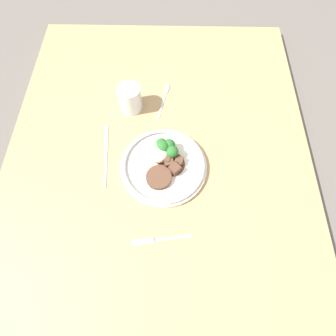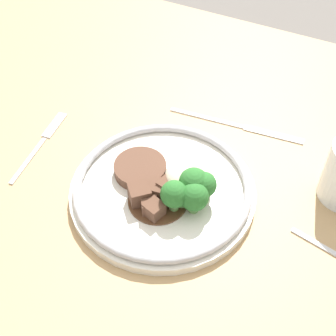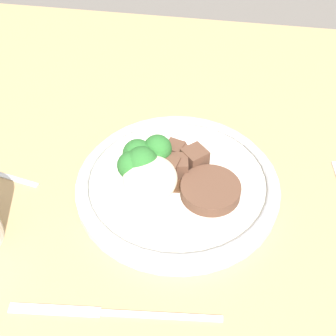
{
  "view_description": "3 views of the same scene",
  "coord_description": "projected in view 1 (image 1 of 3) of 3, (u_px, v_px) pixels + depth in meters",
  "views": [
    {
      "loc": [
        -0.33,
        -0.04,
        0.8
      ],
      "look_at": [
        0.01,
        -0.03,
        0.08
      ],
      "focal_mm": 28.0,
      "sensor_mm": 36.0,
      "label": 1
    },
    {
      "loc": [
        0.24,
        -0.41,
        0.58
      ],
      "look_at": [
        0.03,
        0.0,
        0.08
      ],
      "focal_mm": 50.0,
      "sensor_mm": 36.0,
      "label": 2
    },
    {
      "loc": [
        -0.02,
        0.4,
        0.52
      ],
      "look_at": [
        0.05,
        -0.03,
        0.07
      ],
      "focal_mm": 50.0,
      "sensor_mm": 36.0,
      "label": 3
    }
  ],
  "objects": [
    {
      "name": "juice_glass",
      "position": [
        130.0,
        99.0,
        0.91
      ],
      "size": [
        0.08,
        0.08,
        0.09
      ],
      "color": "yellow",
      "rests_on": "dining_table"
    },
    {
      "name": "ground_plane",
      "position": [
        158.0,
        182.0,
        0.86
      ],
      "size": [
        8.0,
        8.0,
        0.0
      ],
      "primitive_type": "plane",
      "color": "#5B5651"
    },
    {
      "name": "fork",
      "position": [
        156.0,
        240.0,
        0.74
      ],
      "size": [
        0.04,
        0.17,
        0.0
      ],
      "rotation": [
        0.0,
        0.0,
        1.71
      ],
      "color": "silver",
      "rests_on": "dining_table"
    },
    {
      "name": "knife",
      "position": [
        106.0,
        153.0,
        0.86
      ],
      "size": [
        0.23,
        0.03,
        0.0
      ],
      "rotation": [
        0.0,
        0.0,
        0.1
      ],
      "color": "silver",
      "rests_on": "dining_table"
    },
    {
      "name": "plate",
      "position": [
        164.0,
        163.0,
        0.83
      ],
      "size": [
        0.27,
        0.27,
        0.07
      ],
      "color": "silver",
      "rests_on": "dining_table"
    },
    {
      "name": "dining_table",
      "position": [
        157.0,
        179.0,
        0.85
      ],
      "size": [
        1.44,
        1.0,
        0.04
      ],
      "color": "tan",
      "rests_on": "ground"
    },
    {
      "name": "spoon",
      "position": [
        166.0,
        93.0,
        0.97
      ],
      "size": [
        0.17,
        0.05,
        0.01
      ],
      "rotation": [
        0.0,
        0.0,
        -0.2
      ],
      "color": "silver",
      "rests_on": "dining_table"
    }
  ]
}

